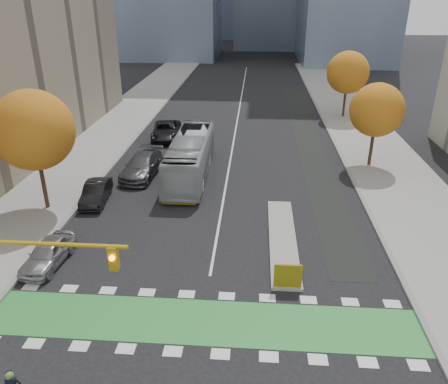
% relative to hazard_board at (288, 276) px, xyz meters
% --- Properties ---
extents(ground, '(300.00, 300.00, 0.00)m').
position_rel_hazard_board_xyz_m(ground, '(-4.00, -4.20, -0.80)').
color(ground, black).
rests_on(ground, ground).
extents(sidewalk_west, '(7.00, 120.00, 0.15)m').
position_rel_hazard_board_xyz_m(sidewalk_west, '(-17.50, 15.80, -0.73)').
color(sidewalk_west, gray).
rests_on(sidewalk_west, ground).
extents(sidewalk_east, '(7.00, 120.00, 0.15)m').
position_rel_hazard_board_xyz_m(sidewalk_east, '(9.50, 15.80, -0.73)').
color(sidewalk_east, gray).
rests_on(sidewalk_east, ground).
extents(curb_west, '(0.30, 120.00, 0.16)m').
position_rel_hazard_board_xyz_m(curb_west, '(-14.00, 15.80, -0.73)').
color(curb_west, gray).
rests_on(curb_west, ground).
extents(curb_east, '(0.30, 120.00, 0.16)m').
position_rel_hazard_board_xyz_m(curb_east, '(6.00, 15.80, -0.73)').
color(curb_east, gray).
rests_on(curb_east, ground).
extents(bike_crossing, '(20.00, 3.00, 0.01)m').
position_rel_hazard_board_xyz_m(bike_crossing, '(-4.00, -2.70, -0.79)').
color(bike_crossing, '#2E8C38').
rests_on(bike_crossing, ground).
extents(centre_line, '(0.15, 70.00, 0.01)m').
position_rel_hazard_board_xyz_m(centre_line, '(-4.00, 35.80, -0.80)').
color(centre_line, silver).
rests_on(centre_line, ground).
extents(bike_lane_paint, '(2.50, 50.00, 0.01)m').
position_rel_hazard_board_xyz_m(bike_lane_paint, '(3.50, 25.80, -0.80)').
color(bike_lane_paint, black).
rests_on(bike_lane_paint, ground).
extents(median_island, '(1.60, 10.00, 0.16)m').
position_rel_hazard_board_xyz_m(median_island, '(0.00, 4.80, -0.72)').
color(median_island, gray).
rests_on(median_island, ground).
extents(hazard_board, '(1.40, 0.12, 1.30)m').
position_rel_hazard_board_xyz_m(hazard_board, '(0.00, 0.00, 0.00)').
color(hazard_board, yellow).
rests_on(hazard_board, median_island).
extents(tree_west, '(5.20, 5.20, 8.22)m').
position_rel_hazard_board_xyz_m(tree_west, '(-16.00, 7.80, 4.82)').
color(tree_west, '#332114').
rests_on(tree_west, ground).
extents(tree_east_near, '(4.40, 4.40, 7.08)m').
position_rel_hazard_board_xyz_m(tree_east_near, '(8.00, 17.80, 4.06)').
color(tree_east_near, '#332114').
rests_on(tree_east_near, ground).
extents(tree_east_far, '(4.80, 4.80, 7.65)m').
position_rel_hazard_board_xyz_m(tree_east_far, '(8.50, 33.80, 4.44)').
color(tree_east_far, '#332114').
rests_on(tree_east_far, ground).
extents(bus, '(2.86, 11.88, 3.30)m').
position_rel_hazard_board_xyz_m(bus, '(-7.00, 14.54, 0.85)').
color(bus, '#A8ADAF').
rests_on(bus, ground).
extents(parked_car_a, '(1.96, 4.23, 1.40)m').
position_rel_hazard_board_xyz_m(parked_car_a, '(-12.93, 1.26, -0.10)').
color(parked_car_a, '#A7A6AB').
rests_on(parked_car_a, ground).
extents(parked_car_b, '(1.93, 4.44, 1.42)m').
position_rel_hazard_board_xyz_m(parked_car_b, '(-13.00, 9.17, -0.09)').
color(parked_car_b, black).
rests_on(parked_car_b, ground).
extents(parked_car_c, '(2.79, 6.07, 1.72)m').
position_rel_hazard_board_xyz_m(parked_car_c, '(-10.93, 14.17, 0.06)').
color(parked_car_c, '#515257').
rests_on(parked_car_c, ground).
extents(parked_car_d, '(3.42, 6.26, 1.66)m').
position_rel_hazard_board_xyz_m(parked_car_d, '(-10.88, 24.09, 0.03)').
color(parked_car_d, black).
rests_on(parked_car_d, ground).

